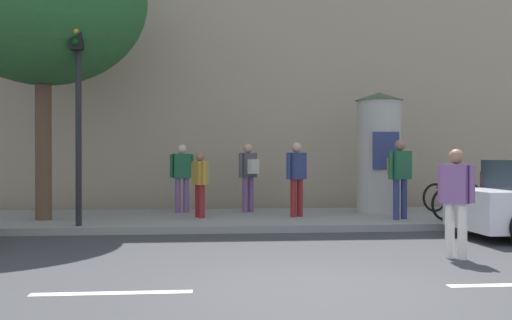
# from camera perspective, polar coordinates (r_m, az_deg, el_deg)

# --- Properties ---
(ground_plane) EXTENTS (80.00, 80.00, 0.00)m
(ground_plane) POSITION_cam_1_polar(r_m,az_deg,el_deg) (7.02, 6.48, -12.28)
(ground_plane) COLOR #38383A
(sidewalk_curb) EXTENTS (36.00, 4.00, 0.15)m
(sidewalk_curb) POSITION_cam_1_polar(r_m,az_deg,el_deg) (13.86, 0.59, -5.72)
(sidewalk_curb) COLOR gray
(sidewalk_curb) RESTS_ON ground_plane
(lane_markings) EXTENTS (25.80, 0.16, 0.01)m
(lane_markings) POSITION_cam_1_polar(r_m,az_deg,el_deg) (7.02, 6.48, -12.24)
(lane_markings) COLOR silver
(lane_markings) RESTS_ON ground_plane
(building_backdrop) EXTENTS (36.00, 5.00, 9.36)m
(building_backdrop) POSITION_cam_1_polar(r_m,az_deg,el_deg) (19.03, -0.95, 9.84)
(building_backdrop) COLOR tan
(building_backdrop) RESTS_ON ground_plane
(traffic_light) EXTENTS (0.24, 0.45, 4.24)m
(traffic_light) POSITION_cam_1_polar(r_m,az_deg,el_deg) (12.29, -16.88, 7.18)
(traffic_light) COLOR black
(traffic_light) RESTS_ON sidewalk_curb
(poster_column) EXTENTS (1.19, 1.19, 2.98)m
(poster_column) POSITION_cam_1_polar(r_m,az_deg,el_deg) (14.91, 11.80, 0.79)
(poster_column) COLOR #B2ADA3
(poster_column) RESTS_ON sidewalk_curb
(pedestrian_with_bag) EXTENTS (0.44, 0.45, 1.65)m
(pedestrian_with_bag) POSITION_cam_1_polar(r_m,az_deg,el_deg) (9.35, 18.75, -3.22)
(pedestrian_with_bag) COLOR silver
(pedestrian_with_bag) RESTS_ON ground_plane
(pedestrian_tallest) EXTENTS (0.39, 0.64, 1.48)m
(pedestrian_tallest) POSITION_cam_1_polar(r_m,az_deg,el_deg) (13.46, -5.45, -1.88)
(pedestrian_tallest) COLOR maroon
(pedestrian_tallest) RESTS_ON sidewalk_curb
(pedestrian_in_light_jacket) EXTENTS (0.51, 0.51, 1.71)m
(pedestrian_in_light_jacket) POSITION_cam_1_polar(r_m,az_deg,el_deg) (14.74, -0.72, -1.09)
(pedestrian_in_light_jacket) COLOR #724C84
(pedestrian_in_light_jacket) RESTS_ON sidewalk_curb
(pedestrian_in_dark_shirt) EXTENTS (0.50, 0.45, 1.71)m
(pedestrian_in_dark_shirt) POSITION_cam_1_polar(r_m,az_deg,el_deg) (13.61, 3.94, -1.26)
(pedestrian_in_dark_shirt) COLOR maroon
(pedestrian_in_dark_shirt) RESTS_ON sidewalk_curb
(pedestrian_with_backpack) EXTENTS (0.59, 0.44, 1.69)m
(pedestrian_with_backpack) POSITION_cam_1_polar(r_m,az_deg,el_deg) (14.70, -7.18, -1.15)
(pedestrian_with_backpack) COLOR #724C84
(pedestrian_with_backpack) RESTS_ON sidewalk_curb
(pedestrian_in_red_top) EXTENTS (0.60, 0.52, 1.76)m
(pedestrian_in_red_top) POSITION_cam_1_polar(r_m,az_deg,el_deg) (13.41, 13.69, -1.06)
(pedestrian_in_red_top) COLOR navy
(pedestrian_in_red_top) RESTS_ON sidewalk_curb
(bicycle_leaning) EXTENTS (1.73, 0.51, 1.09)m
(bicycle_leaning) POSITION_cam_1_polar(r_m,az_deg,el_deg) (13.72, 19.55, -3.85)
(bicycle_leaning) COLOR black
(bicycle_leaning) RESTS_ON sidewalk_curb
(bicycle_upright) EXTENTS (1.73, 0.48, 1.09)m
(bicycle_upright) POSITION_cam_1_polar(r_m,az_deg,el_deg) (15.78, 18.44, -3.31)
(bicycle_upright) COLOR black
(bicycle_upright) RESTS_ON sidewalk_curb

